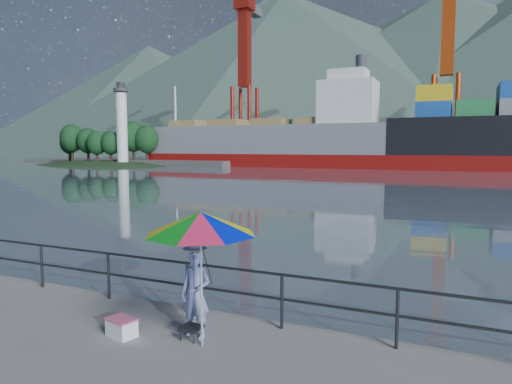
% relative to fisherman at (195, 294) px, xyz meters
% --- Properties ---
extents(harbor_water, '(500.00, 280.00, 0.00)m').
position_rel_fisherman_xyz_m(harbor_water, '(-3.76, 129.23, -0.76)').
color(harbor_water, '#4E5C6B').
rests_on(harbor_water, ground).
extents(far_dock, '(200.00, 40.00, 0.40)m').
position_rel_fisherman_xyz_m(far_dock, '(6.24, 92.23, -0.76)').
color(far_dock, '#514F4C').
rests_on(far_dock, ground).
extents(guardrail, '(22.00, 0.06, 1.03)m').
position_rel_fisherman_xyz_m(guardrail, '(-3.76, 0.93, -0.24)').
color(guardrail, '#2D3033').
rests_on(guardrail, ground).
extents(lighthouse_islet, '(48.00, 26.40, 19.20)m').
position_rel_fisherman_xyz_m(lighthouse_islet, '(-58.73, 61.22, -0.50)').
color(lighthouse_islet, '#263F1E').
rests_on(lighthouse_islet, ground).
extents(fisherman, '(0.56, 0.38, 1.53)m').
position_rel_fisherman_xyz_m(fisherman, '(0.00, 0.00, 0.00)').
color(fisherman, navy).
rests_on(fisherman, ground).
extents(beach_umbrella, '(2.09, 2.09, 2.24)m').
position_rel_fisherman_xyz_m(beach_umbrella, '(0.28, -0.26, 1.29)').
color(beach_umbrella, white).
rests_on(beach_umbrella, ground).
extents(folding_stool, '(0.34, 0.34, 0.22)m').
position_rel_fisherman_xyz_m(folding_stool, '(-0.01, -0.13, -0.65)').
color(folding_stool, black).
rests_on(folding_stool, ground).
extents(cooler_bag, '(0.56, 0.45, 0.29)m').
position_rel_fisherman_xyz_m(cooler_bag, '(-1.19, -0.52, -0.62)').
color(cooler_bag, silver).
rests_on(cooler_bag, ground).
extents(fishing_rod, '(0.69, 1.52, 1.17)m').
position_rel_fisherman_xyz_m(fishing_rod, '(-0.40, 1.11, -0.76)').
color(fishing_rod, black).
rests_on(fishing_rod, ground).
extents(bulk_carrier, '(45.88, 7.94, 14.50)m').
position_rel_fisherman_xyz_m(bulk_carrier, '(-25.93, 69.29, 3.45)').
color(bulk_carrier, maroon).
rests_on(bulk_carrier, ground).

